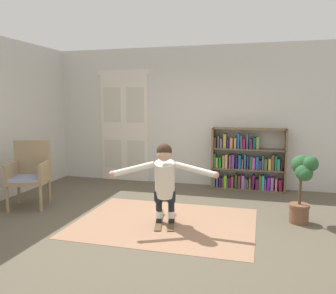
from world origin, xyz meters
The scene contains 9 objects.
ground_plane centered at (0.00, 0.00, 0.00)m, with size 7.20×7.20×0.00m, color brown.
back_wall centered at (0.00, 2.60, 1.45)m, with size 6.00×0.10×2.90m, color beige.
double_door centered at (-1.45, 2.54, 1.23)m, with size 1.22×0.05×2.45m.
rug centered at (0.19, 0.09, 0.00)m, with size 2.57×1.96×0.01m, color #9C7256.
bookshelf centered at (1.22, 2.39, 0.53)m, with size 1.45×0.30×1.24m.
wicker_chair centered at (-2.24, 0.29, 0.58)m, with size 0.77×0.77×1.10m.
potted_plant centered at (2.10, 0.64, 0.61)m, with size 0.38×0.42×0.99m.
skis_pair centered at (0.18, 0.12, 0.02)m, with size 0.44×0.81×0.07m.
person_skier centered at (0.22, -0.04, 0.70)m, with size 1.45×0.70×1.12m.
Camera 1 is at (1.50, -4.57, 1.75)m, focal length 36.76 mm.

